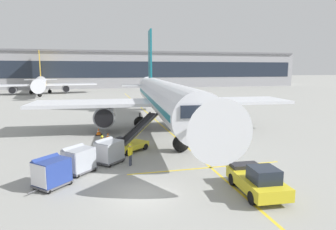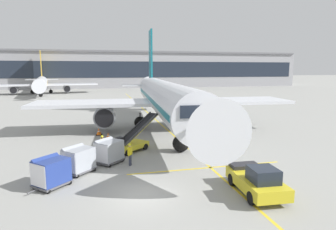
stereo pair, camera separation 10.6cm
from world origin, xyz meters
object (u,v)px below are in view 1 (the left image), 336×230
Objects in this scene: baggage_cart_third at (51,171)px; pushback_tug at (257,180)px; ground_crew_by_loader at (102,144)px; safety_cone_engine_keepout at (99,132)px; ground_crew_marshaller at (130,153)px; baggage_cart_second at (78,159)px; safety_cone_wingtip at (108,136)px; parked_airplane at (164,98)px; belt_loader at (132,141)px; distant_airplane at (40,83)px; baggage_cart_lead at (109,151)px; ground_crew_by_carts at (113,152)px.

baggage_cart_third reaches higher than pushback_tug.
ground_crew_by_loader is 7.95m from safety_cone_engine_keepout.
ground_crew_marshaller is (2.03, -3.27, 0.00)m from ground_crew_by_loader.
ground_crew_marshaller is at bearing 10.08° from baggage_cart_second.
safety_cone_wingtip is at bearing 83.42° from ground_crew_by_loader.
baggage_cart_third reaches higher than safety_cone_wingtip.
parked_airplane is 8.74m from safety_cone_engine_keepout.
pushback_tug is at bearing -60.64° from belt_loader.
pushback_tug is at bearing -71.92° from distant_airplane.
safety_cone_wingtip is (-1.35, 9.11, -0.67)m from ground_crew_marshaller.
parked_airplane is 16.50m from baggage_cart_second.
safety_cone_engine_keepout is at bearing 94.14° from baggage_cart_lead.
distant_airplane reaches higher than safety_cone_wingtip.
belt_loader is 2.75× the size of ground_crew_marshaller.
parked_airplane is at bearing 59.80° from belt_loader.
parked_airplane reaches higher than safety_cone_wingtip.
baggage_cart_second is (-4.37, -4.74, 0.11)m from belt_loader.
ground_crew_marshaller is at bearing 134.64° from pushback_tug.
pushback_tug is at bearing -43.07° from ground_crew_by_carts.
baggage_cart_third is at bearing -138.09° from ground_crew_by_carts.
belt_loader is 3.76m from baggage_cart_lead.
baggage_cart_third is 5.32m from ground_crew_by_carts.
pushback_tug is at bearing -45.36° from ground_crew_marshaller.
baggage_cart_second is 4.30m from ground_crew_by_loader.
belt_loader reaches higher than baggage_cart_second.
pushback_tug is 9.61m from ground_crew_marshaller.
safety_cone_engine_keepout is at bearing 78.17° from baggage_cart_third.
ground_crew_by_carts reaches higher than safety_cone_wingtip.
baggage_cart_lead is 1.46× the size of ground_crew_by_loader.
parked_airplane reaches higher than ground_crew_by_carts.
safety_cone_wingtip is at bearing -74.34° from distant_airplane.
baggage_cart_lead is at bearing -121.65° from parked_airplane.
baggage_cart_lead reaches higher than pushback_tug.
ground_crew_by_loader is (-7.62, -9.36, -2.84)m from parked_airplane.
safety_cone_wingtip is 65.28m from distant_airplane.
belt_loader is 1.06× the size of pushback_tug.
baggage_cart_second is 12.19m from pushback_tug.
baggage_cart_second reaches higher than ground_crew_by_carts.
parked_airplane is 14.10m from ground_crew_marshaller.
belt_loader is 2.76m from ground_crew_by_loader.
pushback_tug is at bearing -49.03° from ground_crew_by_loader.
baggage_cart_third reaches higher than ground_crew_by_carts.
baggage_cart_second is at bearing -132.70° from belt_loader.
ground_crew_marshaller is 9.23m from safety_cone_wingtip.
distant_airplane is (-24.55, 59.27, -0.68)m from parked_airplane.
safety_cone_wingtip is (0.67, 5.83, -0.67)m from ground_crew_by_loader.
safety_cone_engine_keepout is (1.45, 11.86, -0.61)m from baggage_cart_second.
parked_airplane is at bearing 10.29° from safety_cone_engine_keepout.
safety_cone_engine_keepout is (-2.92, 7.12, -0.50)m from belt_loader.
safety_cone_engine_keepout reaches higher than safety_cone_wingtip.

